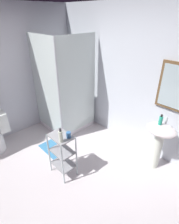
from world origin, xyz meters
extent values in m
cube|color=silver|center=(0.00, 0.00, -0.01)|extent=(4.20, 4.20, 0.02)
cube|color=silver|center=(0.00, 1.85, 1.25)|extent=(4.20, 0.10, 2.50)
cube|color=brown|center=(0.78, 1.78, 1.36)|extent=(0.56, 0.03, 0.72)
cube|color=silver|center=(0.78, 1.76, 1.36)|extent=(0.48, 0.01, 0.64)
cube|color=white|center=(-1.31, 1.27, 0.05)|extent=(0.90, 0.90, 0.10)
cube|color=silver|center=(-1.31, 0.82, 1.05)|extent=(0.90, 0.02, 1.90)
cube|color=silver|center=(-0.86, 1.27, 1.05)|extent=(0.02, 0.90, 1.90)
cylinder|color=silver|center=(-0.86, 0.82, 1.05)|extent=(0.04, 0.04, 1.90)
cylinder|color=silver|center=(-1.31, 1.27, 0.10)|extent=(0.08, 0.08, 0.00)
cylinder|color=white|center=(0.79, 1.52, 0.34)|extent=(0.15, 0.15, 0.68)
ellipsoid|color=white|center=(0.79, 1.52, 0.75)|extent=(0.46, 0.37, 0.13)
cylinder|color=silver|center=(0.79, 1.64, 0.86)|extent=(0.03, 0.03, 0.10)
cube|color=white|center=(-1.48, -0.08, 0.58)|extent=(0.35, 0.17, 0.36)
cylinder|color=silver|center=(-0.33, 0.20, 0.37)|extent=(0.02, 0.02, 0.74)
cylinder|color=silver|center=(0.03, 0.20, 0.37)|extent=(0.02, 0.02, 0.74)
cylinder|color=silver|center=(-0.33, 0.46, 0.37)|extent=(0.02, 0.02, 0.74)
cylinder|color=silver|center=(0.03, 0.46, 0.37)|extent=(0.02, 0.02, 0.74)
cube|color=#99999E|center=(-0.15, 0.33, 0.18)|extent=(0.36, 0.26, 0.02)
cube|color=#99999E|center=(-0.15, 0.33, 0.45)|extent=(0.36, 0.26, 0.02)
cube|color=#99999E|center=(-0.15, 0.33, 0.73)|extent=(0.36, 0.26, 0.02)
cylinder|color=#2DBC99|center=(0.74, 1.54, 0.88)|extent=(0.05, 0.05, 0.14)
cylinder|color=black|center=(0.74, 1.54, 0.96)|extent=(0.03, 0.03, 0.03)
cylinder|color=white|center=(-0.04, 0.25, 0.83)|extent=(0.06, 0.06, 0.17)
cylinder|color=#333338|center=(-0.04, 0.25, 0.94)|extent=(0.03, 0.03, 0.05)
cylinder|color=#3870B2|center=(-0.04, 0.39, 0.79)|extent=(0.07, 0.07, 0.09)
cube|color=teal|center=(-0.74, 0.55, 0.01)|extent=(0.60, 0.40, 0.02)
camera|label=1|loc=(1.65, -0.82, 2.30)|focal=28.57mm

